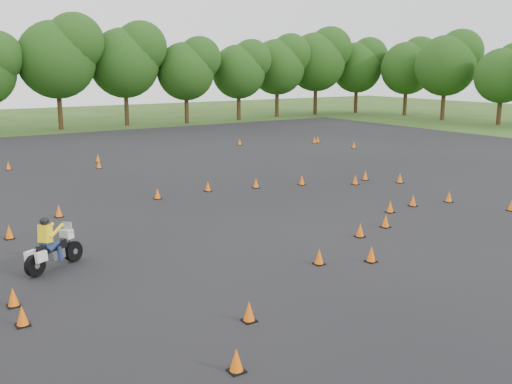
# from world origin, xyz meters

# --- Properties ---
(ground) EXTENTS (140.00, 140.00, 0.00)m
(ground) POSITION_xyz_m (0.00, 0.00, 0.00)
(ground) COLOR #2D5119
(ground) RESTS_ON ground
(asphalt_pad) EXTENTS (62.00, 62.00, 0.00)m
(asphalt_pad) POSITION_xyz_m (0.00, 6.00, 0.01)
(asphalt_pad) COLOR black
(asphalt_pad) RESTS_ON ground
(treeline) EXTENTS (86.82, 32.53, 10.77)m
(treeline) POSITION_xyz_m (6.35, 34.96, 4.62)
(treeline) COLOR #1E4313
(treeline) RESTS_ON ground
(traffic_cones) EXTENTS (35.81, 33.70, 0.45)m
(traffic_cones) POSITION_xyz_m (-0.21, 5.51, 0.23)
(traffic_cones) COLOR #FF670A
(traffic_cones) RESTS_ON asphalt_pad
(rider_yellow) EXTENTS (2.05, 1.51, 1.55)m
(rider_yellow) POSITION_xyz_m (-7.31, 3.22, 0.78)
(rider_yellow) COLOR yellow
(rider_yellow) RESTS_ON ground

